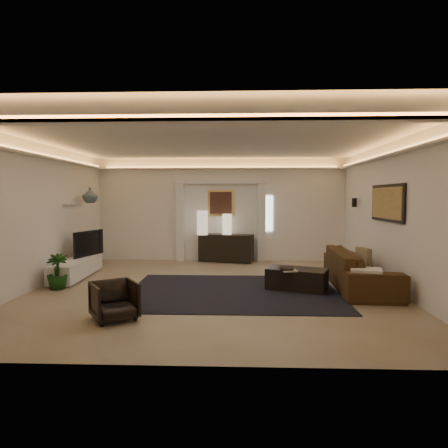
{
  "coord_description": "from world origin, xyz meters",
  "views": [
    {
      "loc": [
        0.51,
        -7.54,
        1.82
      ],
      "look_at": [
        0.2,
        0.6,
        1.25
      ],
      "focal_mm": 31.1,
      "sensor_mm": 36.0,
      "label": 1
    }
  ],
  "objects_px": {
    "coffee_table": "(297,279)",
    "console": "(226,248)",
    "armchair": "(114,301)",
    "sofa": "(360,269)"
  },
  "relations": [
    {
      "from": "coffee_table",
      "to": "console",
      "type": "bearing_deg",
      "value": 136.32
    },
    {
      "from": "console",
      "to": "armchair",
      "type": "xyz_separation_m",
      "value": [
        -1.49,
        -5.21,
        -0.11
      ]
    },
    {
      "from": "coffee_table",
      "to": "armchair",
      "type": "bearing_deg",
      "value": -124.93
    },
    {
      "from": "console",
      "to": "coffee_table",
      "type": "xyz_separation_m",
      "value": [
        1.5,
        -3.21,
        -0.2
      ]
    },
    {
      "from": "console",
      "to": "armchair",
      "type": "distance_m",
      "value": 5.42
    },
    {
      "from": "sofa",
      "to": "coffee_table",
      "type": "height_order",
      "value": "sofa"
    },
    {
      "from": "console",
      "to": "coffee_table",
      "type": "distance_m",
      "value": 3.55
    },
    {
      "from": "coffee_table",
      "to": "sofa",
      "type": "bearing_deg",
      "value": 28.73
    },
    {
      "from": "console",
      "to": "coffee_table",
      "type": "relative_size",
      "value": 1.32
    },
    {
      "from": "sofa",
      "to": "coffee_table",
      "type": "bearing_deg",
      "value": 100.8
    }
  ]
}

